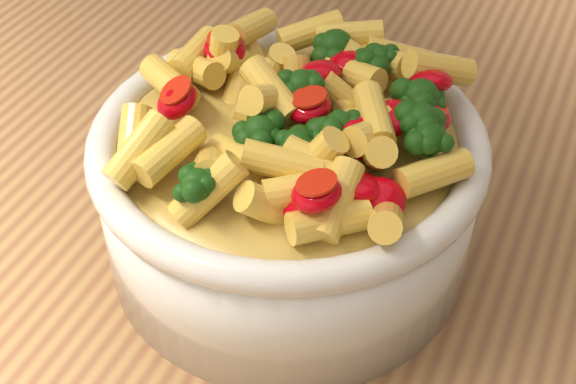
% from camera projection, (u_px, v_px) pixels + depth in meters
% --- Properties ---
extents(table, '(1.20, 0.80, 0.90)m').
position_uv_depth(table, '(314.00, 294.00, 0.60)').
color(table, '#A47846').
rests_on(table, ground).
extents(serving_bowl, '(0.22, 0.22, 0.09)m').
position_uv_depth(serving_bowl, '(288.00, 190.00, 0.46)').
color(serving_bowl, silver).
rests_on(serving_bowl, table).
extents(pasta_salad, '(0.17, 0.17, 0.04)m').
position_uv_depth(pasta_salad, '(288.00, 108.00, 0.42)').
color(pasta_salad, '#FFC950').
rests_on(pasta_salad, serving_bowl).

